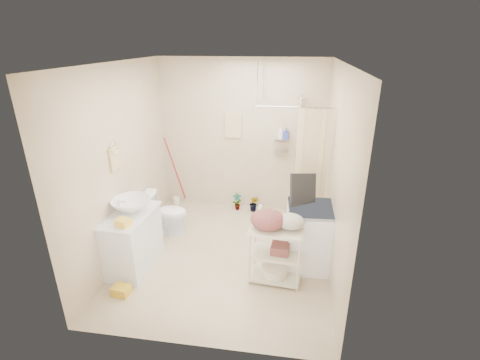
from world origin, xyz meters
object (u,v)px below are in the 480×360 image
object	(u,v)px
washing_machine	(310,237)
laundry_rack	(276,250)
vanity	(133,241)
toilet	(166,213)

from	to	relation	value
washing_machine	laundry_rack	bearing A→B (deg)	-141.63
laundry_rack	washing_machine	bearing A→B (deg)	47.44
washing_machine	laundry_rack	distance (m)	0.57
washing_machine	laundry_rack	size ratio (longest dim) A/B	0.98
vanity	washing_machine	size ratio (longest dim) A/B	1.03
washing_machine	vanity	bearing A→B (deg)	-174.36
vanity	toilet	xyz separation A→B (m)	(0.12, 0.92, -0.05)
toilet	laundry_rack	bearing A→B (deg)	-119.86
toilet	washing_machine	world-z (taller)	washing_machine
toilet	washing_machine	size ratio (longest dim) A/B	0.78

